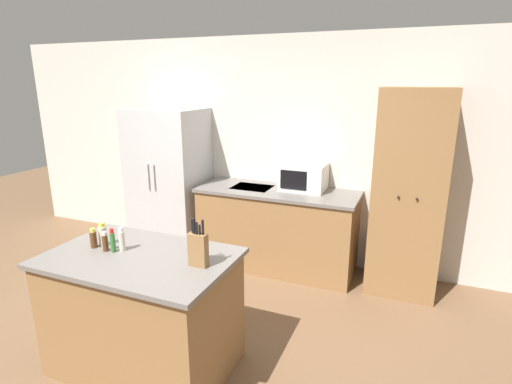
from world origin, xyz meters
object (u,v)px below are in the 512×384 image
(spice_bottle_amber_oil, at_px, (93,239))
(spice_bottle_green_herb, at_px, (105,242))
(refrigerator, at_px, (170,182))
(microwave, at_px, (303,177))
(knife_block, at_px, (198,248))
(spice_bottle_pale_salt, at_px, (103,235))
(pantry_cabinet, at_px, (409,194))
(spice_bottle_short_red, at_px, (113,241))
(fire_extinguisher, at_px, (133,229))
(spice_bottle_tall_dark, at_px, (122,240))

(spice_bottle_amber_oil, relative_size, spice_bottle_green_herb, 1.01)
(refrigerator, relative_size, microwave, 3.67)
(knife_block, bearing_deg, spice_bottle_pale_salt, 177.98)
(refrigerator, relative_size, pantry_cabinet, 0.87)
(spice_bottle_green_herb, bearing_deg, spice_bottle_short_red, 5.70)
(refrigerator, relative_size, spice_bottle_amber_oil, 11.98)
(microwave, xyz_separation_m, knife_block, (-0.13, -2.06, -0.04))
(refrigerator, distance_m, knife_block, 2.47)
(spice_bottle_pale_salt, bearing_deg, microwave, 64.39)
(pantry_cabinet, bearing_deg, spice_bottle_amber_oil, -136.47)
(refrigerator, distance_m, pantry_cabinet, 2.78)
(pantry_cabinet, height_order, spice_bottle_amber_oil, pantry_cabinet)
(spice_bottle_short_red, height_order, spice_bottle_pale_salt, same)
(pantry_cabinet, distance_m, microwave, 1.11)
(refrigerator, height_order, fire_extinguisher, refrigerator)
(pantry_cabinet, xyz_separation_m, spice_bottle_short_red, (-1.92, -2.02, -0.03))
(refrigerator, height_order, knife_block, refrigerator)
(microwave, distance_m, fire_extinguisher, 2.43)
(spice_bottle_pale_salt, bearing_deg, knife_block, -2.02)
(pantry_cabinet, bearing_deg, spice_bottle_tall_dark, -133.60)
(refrigerator, height_order, spice_bottle_short_red, refrigerator)
(microwave, distance_m, spice_bottle_pale_salt, 2.26)
(fire_extinguisher, bearing_deg, refrigerator, 6.36)
(refrigerator, distance_m, spice_bottle_amber_oil, 2.07)
(knife_block, distance_m, fire_extinguisher, 2.94)
(fire_extinguisher, bearing_deg, spice_bottle_green_herb, -54.21)
(pantry_cabinet, bearing_deg, spice_bottle_green_herb, -134.50)
(microwave, xyz_separation_m, spice_bottle_pale_salt, (-0.98, -2.03, -0.08))
(spice_bottle_short_red, distance_m, spice_bottle_pale_salt, 0.17)
(spice_bottle_amber_oil, bearing_deg, refrigerator, 108.78)
(spice_bottle_amber_oil, bearing_deg, pantry_cabinet, 43.53)
(microwave, relative_size, spice_bottle_short_red, 2.73)
(spice_bottle_amber_oil, bearing_deg, spice_bottle_pale_salt, 60.75)
(spice_bottle_tall_dark, xyz_separation_m, fire_extinguisher, (-1.48, 1.86, -0.79))
(spice_bottle_short_red, distance_m, fire_extinguisher, 2.51)
(spice_bottle_green_herb, bearing_deg, spice_bottle_amber_oil, 172.82)
(microwave, relative_size, spice_bottle_amber_oil, 3.26)
(refrigerator, height_order, spice_bottle_tall_dark, refrigerator)
(knife_block, xyz_separation_m, spice_bottle_green_herb, (-0.75, -0.05, -0.06))
(fire_extinguisher, bearing_deg, spice_bottle_pale_salt, -54.95)
(knife_block, height_order, spice_bottle_tall_dark, knife_block)
(knife_block, bearing_deg, spice_bottle_tall_dark, 179.67)
(pantry_cabinet, relative_size, spice_bottle_tall_dark, 11.58)
(spice_bottle_green_herb, bearing_deg, refrigerator, 111.83)
(spice_bottle_short_red, bearing_deg, fire_extinguisher, 127.15)
(knife_block, bearing_deg, microwave, 86.27)
(pantry_cabinet, bearing_deg, knife_block, -122.06)
(refrigerator, bearing_deg, pantry_cabinet, 1.03)
(microwave, xyz_separation_m, spice_bottle_green_herb, (-0.88, -2.11, -0.10))
(knife_block, relative_size, spice_bottle_green_herb, 2.28)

